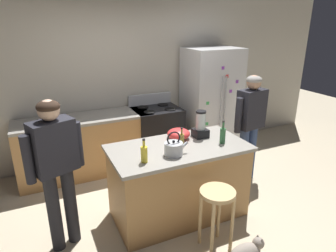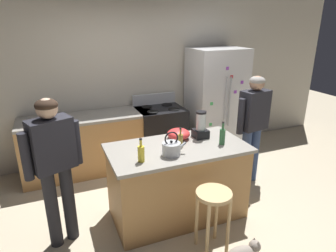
{
  "view_description": "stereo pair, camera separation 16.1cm",
  "coord_description": "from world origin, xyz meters",
  "px_view_note": "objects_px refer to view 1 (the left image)",
  "views": [
    {
      "loc": [
        -1.42,
        -2.77,
        2.28
      ],
      "look_at": [
        0.0,
        0.3,
        1.06
      ],
      "focal_mm": 31.72,
      "sensor_mm": 36.0,
      "label": 1
    },
    {
      "loc": [
        -1.28,
        -2.84,
        2.28
      ],
      "look_at": [
        0.0,
        0.3,
        1.06
      ],
      "focal_mm": 31.72,
      "sensor_mm": 36.0,
      "label": 2
    }
  ],
  "objects_px": {
    "blender_appliance": "(200,126)",
    "mixing_bowl": "(179,134)",
    "kitchen_island": "(179,181)",
    "person_by_sink_right": "(250,119)",
    "refrigerator": "(211,101)",
    "cat": "(246,252)",
    "bottle_vinegar": "(182,140)",
    "bottle_olive_oil": "(223,135)",
    "bottle_soda": "(144,154)",
    "person_by_island_left": "(56,162)",
    "bar_stool": "(217,204)",
    "stove_range": "(157,134)",
    "tea_kettle": "(174,148)"
  },
  "relations": [
    {
      "from": "bottle_vinegar",
      "to": "mixing_bowl",
      "type": "distance_m",
      "value": 0.26
    },
    {
      "from": "kitchen_island",
      "to": "blender_appliance",
      "type": "relative_size",
      "value": 4.78
    },
    {
      "from": "tea_kettle",
      "to": "person_by_island_left",
      "type": "bearing_deg",
      "value": 170.13
    },
    {
      "from": "blender_appliance",
      "to": "mixing_bowl",
      "type": "bearing_deg",
      "value": 167.34
    },
    {
      "from": "bottle_vinegar",
      "to": "bottle_olive_oil",
      "type": "bearing_deg",
      "value": -11.84
    },
    {
      "from": "person_by_sink_right",
      "to": "bottle_olive_oil",
      "type": "relative_size",
      "value": 5.7
    },
    {
      "from": "tea_kettle",
      "to": "refrigerator",
      "type": "bearing_deg",
      "value": 47.42
    },
    {
      "from": "bar_stool",
      "to": "bottle_soda",
      "type": "relative_size",
      "value": 2.66
    },
    {
      "from": "kitchen_island",
      "to": "blender_appliance",
      "type": "xyz_separation_m",
      "value": [
        0.37,
        0.15,
        0.59
      ]
    },
    {
      "from": "person_by_sink_right",
      "to": "bottle_vinegar",
      "type": "xyz_separation_m",
      "value": [
        -1.29,
        -0.37,
        0.04
      ]
    },
    {
      "from": "kitchen_island",
      "to": "person_by_sink_right",
      "type": "bearing_deg",
      "value": 14.75
    },
    {
      "from": "bottle_vinegar",
      "to": "bottle_olive_oil",
      "type": "distance_m",
      "value": 0.5
    },
    {
      "from": "bottle_vinegar",
      "to": "stove_range",
      "type": "bearing_deg",
      "value": 77.67
    },
    {
      "from": "bottle_olive_oil",
      "to": "stove_range",
      "type": "bearing_deg",
      "value": 95.09
    },
    {
      "from": "bar_stool",
      "to": "mixing_bowl",
      "type": "bearing_deg",
      "value": 89.22
    },
    {
      "from": "cat",
      "to": "kitchen_island",
      "type": "bearing_deg",
      "value": 104.92
    },
    {
      "from": "bar_stool",
      "to": "refrigerator",
      "type": "bearing_deg",
      "value": 59.26
    },
    {
      "from": "refrigerator",
      "to": "mixing_bowl",
      "type": "xyz_separation_m",
      "value": [
        -1.28,
        -1.29,
        0.05
      ]
    },
    {
      "from": "person_by_sink_right",
      "to": "bottle_olive_oil",
      "type": "bearing_deg",
      "value": -149.47
    },
    {
      "from": "bottle_soda",
      "to": "person_by_island_left",
      "type": "bearing_deg",
      "value": 164.23
    },
    {
      "from": "bar_stool",
      "to": "kitchen_island",
      "type": "bearing_deg",
      "value": 97.61
    },
    {
      "from": "mixing_bowl",
      "to": "kitchen_island",
      "type": "bearing_deg",
      "value": -115.64
    },
    {
      "from": "person_by_island_left",
      "to": "person_by_sink_right",
      "type": "distance_m",
      "value": 2.65
    },
    {
      "from": "kitchen_island",
      "to": "mixing_bowl",
      "type": "distance_m",
      "value": 0.57
    },
    {
      "from": "bar_stool",
      "to": "cat",
      "type": "height_order",
      "value": "bar_stool"
    },
    {
      "from": "bar_stool",
      "to": "blender_appliance",
      "type": "height_order",
      "value": "blender_appliance"
    },
    {
      "from": "blender_appliance",
      "to": "refrigerator",
      "type": "bearing_deg",
      "value": 52.98
    },
    {
      "from": "person_by_sink_right",
      "to": "kitchen_island",
      "type": "bearing_deg",
      "value": -165.25
    },
    {
      "from": "refrigerator",
      "to": "mixing_bowl",
      "type": "distance_m",
      "value": 1.82
    },
    {
      "from": "cat",
      "to": "bottle_olive_oil",
      "type": "bearing_deg",
      "value": 74.16
    },
    {
      "from": "person_by_sink_right",
      "to": "mixing_bowl",
      "type": "distance_m",
      "value": 1.21
    },
    {
      "from": "mixing_bowl",
      "to": "tea_kettle",
      "type": "height_order",
      "value": "tea_kettle"
    },
    {
      "from": "bottle_vinegar",
      "to": "bar_stool",
      "type": "bearing_deg",
      "value": -83.63
    },
    {
      "from": "blender_appliance",
      "to": "bottle_soda",
      "type": "distance_m",
      "value": 0.94
    },
    {
      "from": "cat",
      "to": "bottle_vinegar",
      "type": "distance_m",
      "value": 1.33
    },
    {
      "from": "person_by_island_left",
      "to": "tea_kettle",
      "type": "distance_m",
      "value": 1.19
    },
    {
      "from": "kitchen_island",
      "to": "bottle_olive_oil",
      "type": "xyz_separation_m",
      "value": [
        0.5,
        -0.13,
        0.55
      ]
    },
    {
      "from": "person_by_island_left",
      "to": "blender_appliance",
      "type": "bearing_deg",
      "value": 4.21
    },
    {
      "from": "bottle_olive_oil",
      "to": "tea_kettle",
      "type": "bearing_deg",
      "value": -175.96
    },
    {
      "from": "person_by_island_left",
      "to": "tea_kettle",
      "type": "xyz_separation_m",
      "value": [
        1.17,
        -0.2,
        0.02
      ]
    },
    {
      "from": "person_by_sink_right",
      "to": "bottle_olive_oil",
      "type": "xyz_separation_m",
      "value": [
        -0.8,
        -0.47,
        0.06
      ]
    },
    {
      "from": "kitchen_island",
      "to": "stove_range",
      "type": "relative_size",
      "value": 1.47
    },
    {
      "from": "bottle_soda",
      "to": "tea_kettle",
      "type": "xyz_separation_m",
      "value": [
        0.35,
        0.03,
        -0.02
      ]
    },
    {
      "from": "cat",
      "to": "bottle_olive_oil",
      "type": "distance_m",
      "value": 1.27
    },
    {
      "from": "stove_range",
      "to": "mixing_bowl",
      "type": "xyz_separation_m",
      "value": [
        -0.25,
        -1.31,
        0.51
      ]
    },
    {
      "from": "bottle_soda",
      "to": "blender_appliance",
      "type": "bearing_deg",
      "value": 22.35
    },
    {
      "from": "kitchen_island",
      "to": "cat",
      "type": "xyz_separation_m",
      "value": [
        0.26,
        -0.98,
        -0.35
      ]
    },
    {
      "from": "bottle_vinegar",
      "to": "blender_appliance",
      "type": "bearing_deg",
      "value": 27.06
    },
    {
      "from": "bottle_olive_oil",
      "to": "person_by_island_left",
      "type": "bearing_deg",
      "value": 175.08
    },
    {
      "from": "person_by_island_left",
      "to": "person_by_sink_right",
      "type": "relative_size",
      "value": 1.02
    }
  ]
}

